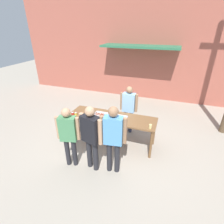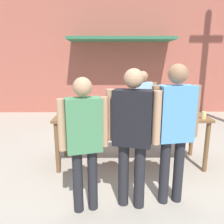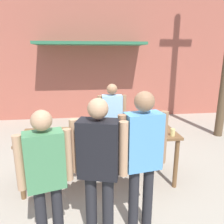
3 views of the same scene
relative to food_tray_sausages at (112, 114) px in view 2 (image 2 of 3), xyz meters
The scene contains 12 objects.
ground_plane 0.94m from the food_tray_sausages, ahead, with size 24.00×24.00×0.00m, color #A39989.
building_facade_back 4.22m from the food_tray_sausages, 85.45° to the left, with size 12.00×1.11×4.50m.
serving_table 0.34m from the food_tray_sausages, ahead, with size 2.49×0.76×0.87m.
food_tray_sausages is the anchor object (origin of this frame).
food_tray_buns 0.54m from the food_tray_sausages, ahead, with size 0.41×0.26×0.06m.
condiment_jar_mustard 0.84m from the food_tray_sausages, 161.50° to the right, with size 0.07×0.07×0.08m.
condiment_jar_ketchup 0.74m from the food_tray_sausages, 160.39° to the right, with size 0.07×0.07×0.08m.
beer_cup 1.45m from the food_tray_sausages, 10.51° to the right, with size 0.07×0.07×0.11m.
person_server_behind_table 0.96m from the food_tray_sausages, 50.62° to the left, with size 0.55×0.22×1.56m.
person_customer_holding_hotdog 1.27m from the food_tray_sausages, 104.99° to the right, with size 0.54×0.30×1.59m.
person_customer_with_cup 1.31m from the food_tray_sausages, 56.02° to the right, with size 0.59×0.29×1.72m.
person_customer_waiting_in_line 1.17m from the food_tray_sausages, 79.03° to the right, with size 0.61×0.35×1.67m.
Camera 2 is at (-0.36, -3.54, 1.75)m, focal length 35.00 mm.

